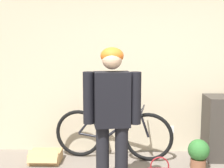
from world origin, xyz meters
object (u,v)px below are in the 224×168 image
(cardboard_box, at_px, (46,157))
(potted_plant, at_px, (199,153))
(person, at_px, (112,110))
(bicycle, at_px, (113,134))

(cardboard_box, relative_size, potted_plant, 1.04)
(person, distance_m, potted_plant, 1.54)
(bicycle, bearing_deg, person, -80.79)
(cardboard_box, bearing_deg, bicycle, 9.28)
(person, height_order, bicycle, person)
(person, distance_m, cardboard_box, 1.63)
(person, bearing_deg, potted_plant, 22.76)
(cardboard_box, height_order, potted_plant, potted_plant)
(cardboard_box, xyz_separation_m, potted_plant, (2.12, -0.23, 0.16))
(bicycle, height_order, potted_plant, bicycle)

